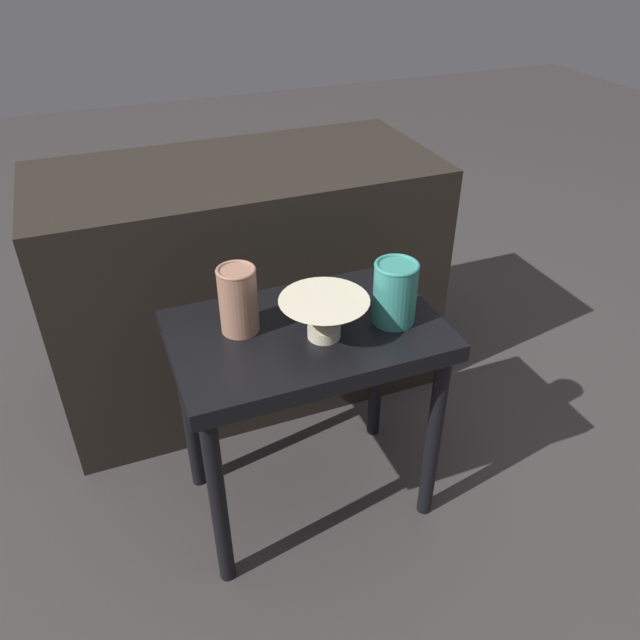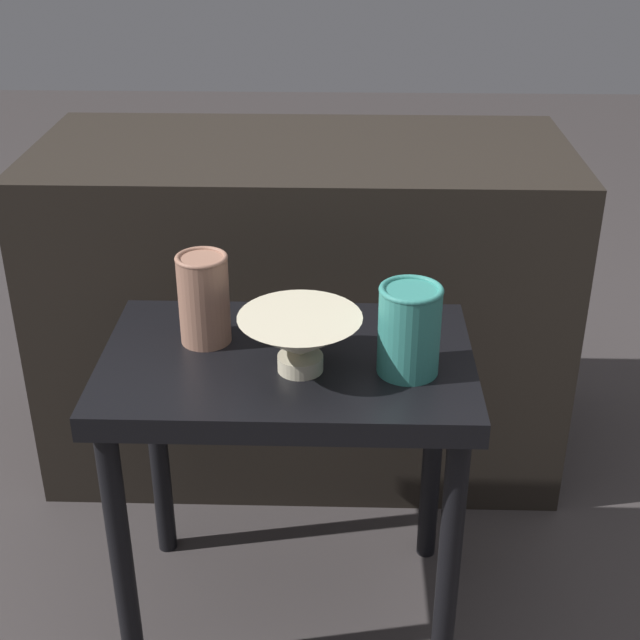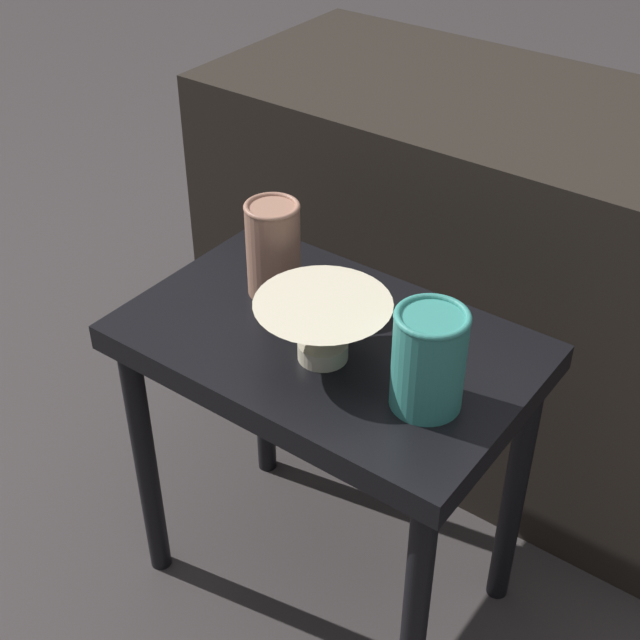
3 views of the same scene
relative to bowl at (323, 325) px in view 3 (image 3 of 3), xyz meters
The scene contains 6 objects.
ground_plane 0.59m from the bowl, 117.81° to the left, with size 8.00×8.00×0.00m, color #383333.
table 0.14m from the bowl, 117.81° to the left, with size 0.58×0.37×0.53m.
couch_backdrop 0.62m from the bowl, 92.28° to the left, with size 1.08×0.50×0.71m.
bowl is the anchor object (origin of this frame).
vase_textured_left 0.18m from the bowl, 150.37° to the left, with size 0.08×0.08×0.15m.
vase_colorful_right 0.16m from the bowl, ahead, with size 0.10×0.10×0.14m.
Camera 3 is at (0.59, -0.82, 1.29)m, focal length 50.00 mm.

